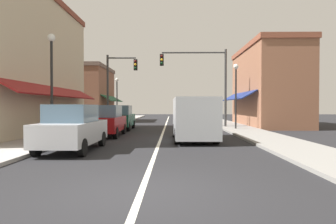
# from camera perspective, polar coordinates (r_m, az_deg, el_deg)

# --- Properties ---
(ground_plane) EXTENTS (80.00, 80.00, 0.00)m
(ground_plane) POSITION_cam_1_polar(r_m,az_deg,el_deg) (23.99, -0.61, -2.98)
(ground_plane) COLOR black
(sidewalk_left) EXTENTS (2.60, 56.00, 0.12)m
(sidewalk_left) POSITION_cam_1_polar(r_m,az_deg,el_deg) (24.75, -13.46, -2.74)
(sidewalk_left) COLOR #A39E99
(sidewalk_left) RESTS_ON ground
(sidewalk_right) EXTENTS (2.60, 56.00, 0.12)m
(sidewalk_right) POSITION_cam_1_polar(r_m,az_deg,el_deg) (24.47, 12.39, -2.78)
(sidewalk_right) COLOR gray
(sidewalk_right) RESTS_ON ground
(lane_center_stripe) EXTENTS (0.14, 52.00, 0.01)m
(lane_center_stripe) POSITION_cam_1_polar(r_m,az_deg,el_deg) (23.99, -0.61, -2.97)
(lane_center_stripe) COLOR silver
(lane_center_stripe) RESTS_ON ground
(storefront_left_block) EXTENTS (6.18, 14.20, 8.71)m
(storefront_left_block) POSITION_cam_1_polar(r_m,az_deg,el_deg) (20.63, -27.99, 8.36)
(storefront_left_block) COLOR #BCAD8E
(storefront_left_block) RESTS_ON ground
(storefront_right_block) EXTENTS (5.29, 10.20, 6.85)m
(storefront_right_block) POSITION_cam_1_polar(r_m,az_deg,el_deg) (27.23, 18.38, 4.67)
(storefront_right_block) COLOR #8E5B42
(storefront_right_block) RESTS_ON ground
(storefront_far_left) EXTENTS (5.68, 8.20, 6.21)m
(storefront_far_left) POSITION_cam_1_polar(r_m,az_deg,el_deg) (35.29, -14.92, 3.34)
(storefront_far_left) COLOR brown
(storefront_far_left) RESTS_ON ground
(parked_car_nearest_left) EXTENTS (1.81, 4.12, 1.77)m
(parked_car_nearest_left) POSITION_cam_1_polar(r_m,az_deg,el_deg) (12.00, -17.72, -2.90)
(parked_car_nearest_left) COLOR #B7BABF
(parked_car_nearest_left) RESTS_ON ground
(parked_car_second_left) EXTENTS (1.82, 4.12, 1.77)m
(parked_car_second_left) POSITION_cam_1_polar(r_m,az_deg,el_deg) (17.33, -11.73, -1.66)
(parked_car_second_left) COLOR maroon
(parked_car_second_left) RESTS_ON ground
(parked_car_third_left) EXTENTS (1.82, 4.12, 1.77)m
(parked_car_third_left) POSITION_cam_1_polar(r_m,az_deg,el_deg) (22.00, -9.11, -1.07)
(parked_car_third_left) COLOR #0F4C33
(parked_car_third_left) RESTS_ON ground
(van_in_lane) EXTENTS (2.08, 5.22, 2.12)m
(van_in_lane) POSITION_cam_1_polar(r_m,az_deg,el_deg) (15.06, 4.91, -1.03)
(van_in_lane) COLOR #B2B7BC
(van_in_lane) RESTS_ON ground
(traffic_signal_mast_arm) EXTENTS (5.27, 0.50, 6.19)m
(traffic_signal_mast_arm) POSITION_cam_1_polar(r_m,az_deg,el_deg) (23.88, 6.80, 7.12)
(traffic_signal_mast_arm) COLOR #333333
(traffic_signal_mast_arm) RESTS_ON ground
(traffic_signal_left_corner) EXTENTS (2.60, 0.50, 5.98)m
(traffic_signal_left_corner) POSITION_cam_1_polar(r_m,az_deg,el_deg) (25.36, -9.70, 6.02)
(traffic_signal_left_corner) COLOR #333333
(traffic_signal_left_corner) RESTS_ON ground
(street_lamp_left_near) EXTENTS (0.36, 0.36, 5.10)m
(street_lamp_left_near) POSITION_cam_1_polar(r_m,az_deg,el_deg) (15.12, -21.29, 7.48)
(street_lamp_left_near) COLOR black
(street_lamp_left_near) RESTS_ON ground
(street_lamp_right_mid) EXTENTS (0.36, 0.36, 4.71)m
(street_lamp_right_mid) POSITION_cam_1_polar(r_m,az_deg,el_deg) (21.86, 12.80, 4.94)
(street_lamp_right_mid) COLOR black
(street_lamp_right_mid) RESTS_ON ground
(street_lamp_left_far) EXTENTS (0.36, 0.36, 4.57)m
(street_lamp_left_far) POSITION_cam_1_polar(r_m,az_deg,el_deg) (30.75, -9.70, 3.68)
(street_lamp_left_far) COLOR black
(street_lamp_left_far) RESTS_ON ground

